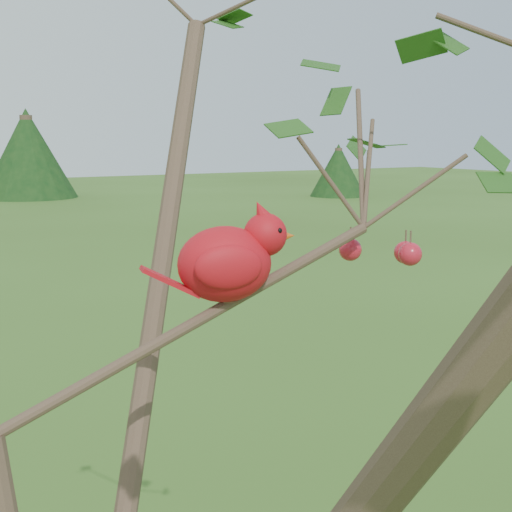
# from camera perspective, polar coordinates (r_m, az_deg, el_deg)

# --- Properties ---
(crabapple_tree) EXTENTS (2.35, 2.05, 2.95)m
(crabapple_tree) POSITION_cam_1_polar(r_m,az_deg,el_deg) (0.90, -14.76, -5.54)
(crabapple_tree) COLOR #453025
(crabapple_tree) RESTS_ON ground
(cardinal) EXTENTS (0.24, 0.14, 0.17)m
(cardinal) POSITION_cam_1_polar(r_m,az_deg,el_deg) (1.08, -2.12, -0.31)
(cardinal) COLOR red
(cardinal) RESTS_ON ground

